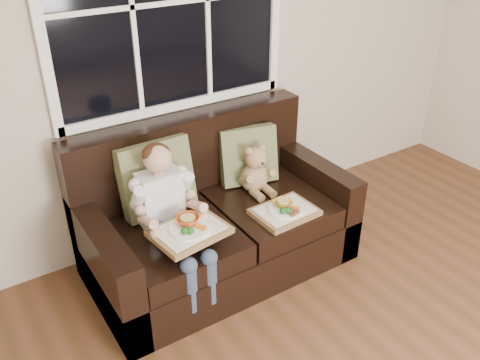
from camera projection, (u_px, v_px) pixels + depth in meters
window_back at (170, 2)px, 3.05m from camera, size 1.62×0.04×1.37m
loveseat at (215, 223)px, 3.38m from camera, size 1.70×0.92×0.96m
pillow_left at (156, 178)px, 3.16m from camera, size 0.47×0.23×0.48m
pillow_right at (248, 155)px, 3.50m from camera, size 0.43×0.27×0.41m
child at (168, 206)px, 2.96m from camera, size 0.37×0.59×0.84m
teddy_bear at (255, 172)px, 3.41m from camera, size 0.21×0.26×0.35m
tray_left at (189, 230)px, 2.86m from camera, size 0.45×0.36×0.10m
tray_right at (285, 211)px, 3.20m from camera, size 0.40×0.31×0.09m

